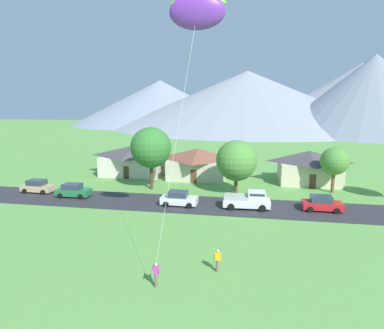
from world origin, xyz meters
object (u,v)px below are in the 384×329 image
Objects in this scene: house_left_center at (198,162)px; parked_car_green_mid_east at (73,191)px; house_leftmost at (133,160)px; parked_car_tan_west_end at (38,186)px; pickup_truck_white_east_side at (248,200)px; tree_near_left at (335,161)px; tree_right_of_center at (151,148)px; kite_flyer_with_kite at (197,14)px; watcher_person at (217,260)px; parked_car_red_mid_west at (322,204)px; tree_left_of_center at (236,161)px; parked_car_white_east_end at (179,199)px; house_right_center at (309,166)px.

parked_car_green_mid_east is (-13.72, -13.89, -1.55)m from house_left_center.
house_leftmost is at bearing 177.95° from house_left_center.
pickup_truck_white_east_side is at bearing -4.12° from parked_car_tan_west_end.
house_leftmost is at bearing 168.07° from tree_near_left.
tree_right_of_center is (5.74, -8.61, 3.28)m from house_leftmost.
pickup_truck_white_east_side is at bearing 73.44° from kite_flyer_with_kite.
parked_car_green_mid_east is at bearing 142.76° from kite_flyer_with_kite.
watcher_person is at bearing -78.38° from house_left_center.
parked_car_red_mid_west is at bearing -2.24° from parked_car_tan_west_end.
tree_right_of_center reaches higher than house_leftmost.
pickup_truck_white_east_side is (27.49, -1.98, 0.19)m from parked_car_tan_west_end.
house_leftmost is 6.22× the size of watcher_person.
tree_near_left is 12.95m from tree_left_of_center.
house_leftmost is 30.69m from parked_car_red_mid_west.
house_leftmost is 15.79m from parked_car_tan_west_end.
house_left_center is at bearing 126.35° from tree_left_of_center.
house_leftmost reaches higher than pickup_truck_white_east_side.
kite_flyer_with_kite is 11.34× the size of watcher_person.
tree_near_left is at bearing 60.78° from watcher_person.
parked_car_red_mid_west is at bearing -0.52° from parked_car_green_mid_east.
parked_car_green_mid_east is 1.00× the size of parked_car_white_east_end.
house_leftmost is at bearing 56.96° from parked_car_tan_west_end.
pickup_truck_white_east_side is 3.15× the size of watcher_person.
parked_car_red_mid_west is (-0.79, -13.55, -1.63)m from house_right_center.
kite_flyer_with_kite is (17.95, -13.64, 16.78)m from parked_car_green_mid_east.
parked_car_tan_west_end is 19.76m from parked_car_white_east_end.
watcher_person is (11.19, -21.06, -4.89)m from tree_right_of_center.
tree_near_left is at bearing 69.89° from parked_car_red_mid_west.
house_leftmost reaches higher than parked_car_red_mid_west.
tree_right_of_center is at bearing 117.98° from watcher_person.
tree_near_left is 26.95m from watcher_person.
house_right_center is 2.17× the size of parked_car_red_mid_west.
tree_left_of_center is (-12.65, -2.79, 0.18)m from tree_near_left.
parked_car_red_mid_west is (26.97, -14.56, -1.62)m from house_leftmost.
house_left_center is at bearing 101.62° from watcher_person.
parked_car_tan_west_end is 0.80× the size of pickup_truck_white_east_side.
house_right_center is at bearing 69.30° from watcher_person.
house_leftmost is at bearing 118.45° from kite_flyer_with_kite.
kite_flyer_with_kite is at bearing -124.52° from tree_near_left.
house_right_center is at bearing 37.93° from tree_left_of_center.
parked_car_green_mid_east is at bearing 177.71° from pickup_truck_white_east_side.
kite_flyer_with_kite is (4.06, -12.51, 16.78)m from parked_car_white_east_end.
house_left_center is at bearing -2.05° from house_leftmost.
parked_car_red_mid_west is 18.15m from watcher_person.
tree_near_left is 3.64× the size of watcher_person.
tree_near_left is 1.44× the size of parked_car_red_mid_west.
parked_car_green_mid_east is at bearing 142.07° from watcher_person.
tree_near_left is at bearing 5.37° from tree_right_of_center.
house_leftmost reaches higher than watcher_person.
house_right_center reaches higher than house_left_center.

